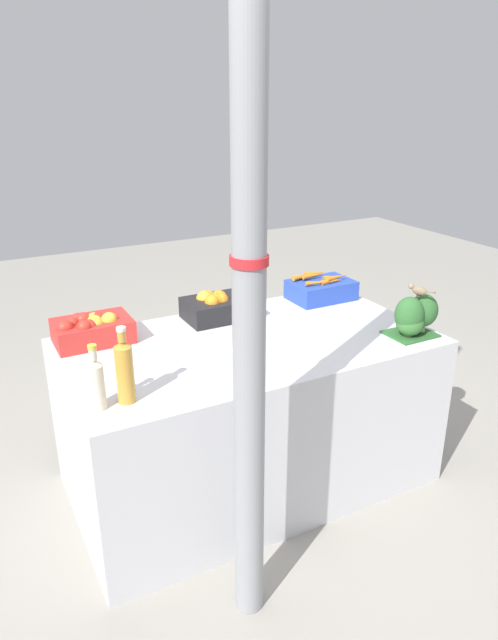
# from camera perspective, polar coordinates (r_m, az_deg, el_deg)

# --- Properties ---
(ground_plane) EXTENTS (10.00, 10.00, 0.00)m
(ground_plane) POSITION_cam_1_polar(r_m,az_deg,el_deg) (3.00, 0.00, -15.44)
(ground_plane) COLOR gray
(market_table) EXTENTS (1.68, 0.93, 0.76)m
(market_table) POSITION_cam_1_polar(r_m,az_deg,el_deg) (2.79, 0.00, -9.20)
(market_table) COLOR silver
(market_table) RESTS_ON ground_plane
(support_pole) EXTENTS (0.12, 0.12, 2.65)m
(support_pole) POSITION_cam_1_polar(r_m,az_deg,el_deg) (1.70, 0.01, 5.21)
(support_pole) COLOR gray
(support_pole) RESTS_ON ground_plane
(apple_crate) EXTENTS (0.34, 0.23, 0.14)m
(apple_crate) POSITION_cam_1_polar(r_m,az_deg,el_deg) (2.67, -15.51, -0.80)
(apple_crate) COLOR red
(apple_crate) RESTS_ON market_table
(orange_crate) EXTENTS (0.34, 0.23, 0.14)m
(orange_crate) POSITION_cam_1_polar(r_m,az_deg,el_deg) (2.86, -3.22, 1.43)
(orange_crate) COLOR black
(orange_crate) RESTS_ON market_table
(carrot_crate) EXTENTS (0.34, 0.23, 0.14)m
(carrot_crate) POSITION_cam_1_polar(r_m,az_deg,el_deg) (3.16, 7.22, 3.12)
(carrot_crate) COLOR #2847B7
(carrot_crate) RESTS_ON market_table
(broccoli_pile) EXTENTS (0.24, 0.18, 0.20)m
(broccoli_pile) POSITION_cam_1_polar(r_m,az_deg,el_deg) (2.75, 16.13, 0.37)
(broccoli_pile) COLOR #2D602D
(broccoli_pile) RESTS_ON market_table
(juice_bottle_cloudy) EXTENTS (0.06, 0.06, 0.25)m
(juice_bottle_cloudy) POSITION_cam_1_polar(r_m,az_deg,el_deg) (2.09, -15.06, -6.06)
(juice_bottle_cloudy) COLOR beige
(juice_bottle_cloudy) RESTS_ON market_table
(juice_bottle_amber) EXTENTS (0.07, 0.07, 0.29)m
(juice_bottle_amber) POSITION_cam_1_polar(r_m,az_deg,el_deg) (2.10, -12.33, -4.94)
(juice_bottle_amber) COLOR gold
(juice_bottle_amber) RESTS_ON market_table
(sparrow_bird) EXTENTS (0.06, 0.13, 0.05)m
(sparrow_bird) POSITION_cam_1_polar(r_m,az_deg,el_deg) (2.70, 16.61, 2.87)
(sparrow_bird) COLOR #4C3D2D
(sparrow_bird) RESTS_ON broccoli_pile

